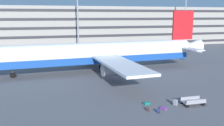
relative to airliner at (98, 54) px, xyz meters
name	(u,v)px	position (x,y,z in m)	size (l,w,h in m)	color
ground_plane	(112,74)	(1.77, -2.76, -3.25)	(600.00, 600.00, 0.00)	#5B5B60
terminal_structure	(77,27)	(1.77, 40.08, 3.20)	(138.90, 15.81, 12.90)	gray
airliner	(98,54)	(0.00, 0.00, 0.00)	(43.50, 35.25, 11.04)	silver
light_mast_left	(78,5)	(0.06, 25.40, 9.57)	(1.80, 0.50, 22.25)	gray
light_mast_center_left	(186,2)	(33.26, 25.40, 10.98)	(1.80, 0.50, 25.01)	gray
suitcase_large	(164,108)	(2.83, -19.98, -3.14)	(0.72, 0.81, 0.22)	#72388C
suitcase_red	(175,102)	(4.59, -19.42, -2.84)	(0.44, 0.50, 0.91)	gray
suitcase_navy	(147,103)	(1.67, -18.07, -3.13)	(0.81, 0.57, 0.24)	#147266
backpack_upright	(158,111)	(1.79, -20.82, -3.00)	(0.40, 0.30, 0.57)	navy
backpack_black	(148,109)	(0.92, -20.03, -3.01)	(0.37, 0.41, 0.56)	#592619
baggage_cart	(193,101)	(6.67, -19.72, -2.83)	(3.31, 1.33, 0.82)	gray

